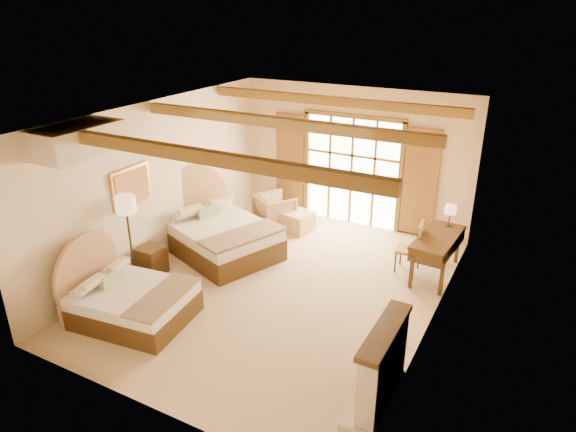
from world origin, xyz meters
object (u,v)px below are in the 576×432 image
Objects in this scene: bed_far at (216,233)px; nightstand at (151,260)px; desk at (436,254)px; bed_near at (126,297)px; armchair at (275,210)px.

bed_far is 4.98× the size of nightstand.
nightstand is 0.36× the size of desk.
bed_near is 3.57× the size of nightstand.
bed_near is 5.71m from desk.
bed_near is at bearing 118.34° from armchair.
bed_near reaches higher than armchair.
desk is at bearing 36.54° from bed_far.
bed_far is at bearing -159.93° from desk.
nightstand is (-0.66, 1.33, -0.09)m from bed_near.
nightstand is (-0.56, -1.35, -0.16)m from bed_far.
bed_far reaches higher than nightstand.
armchair is 0.53× the size of desk.
bed_near is 1.28× the size of desk.
bed_near is at bearing -62.51° from nightstand.
desk is at bearing 36.14° from bed_near.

